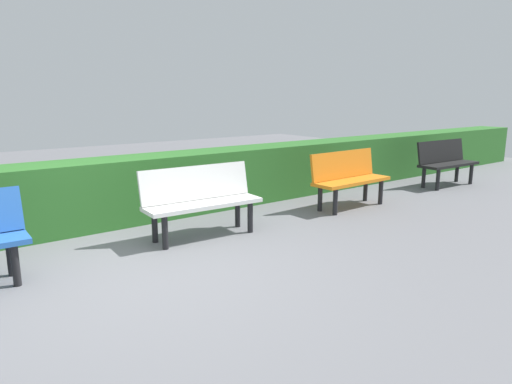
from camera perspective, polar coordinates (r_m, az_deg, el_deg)
The scene contains 5 objects.
ground_plane at distance 4.69m, azimuth -15.08°, elevation -9.89°, with size 23.26×23.26×0.00m, color slate.
bench_black at distance 9.48m, azimuth 22.54°, elevation 3.62°, with size 1.39×0.52×0.86m.
bench_orange at distance 7.21m, azimuth 11.43°, elevation 1.91°, with size 1.39×0.50×0.86m.
bench_white at distance 5.63m, azimuth -6.90°, elevation -0.73°, with size 1.47×0.52×0.86m.
hedge_row at distance 6.69m, azimuth -11.93°, elevation 0.79°, with size 19.26×0.70×0.88m, color #2D6B28.
Camera 1 is at (1.56, 4.07, 1.72)m, focal length 32.12 mm.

